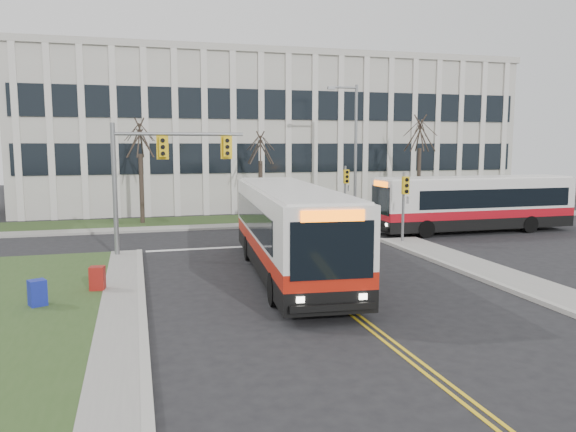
# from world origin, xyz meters

# --- Properties ---
(ground) EXTENTS (120.00, 120.00, 0.00)m
(ground) POSITION_xyz_m (0.00, 0.00, 0.00)
(ground) COLOR black
(ground) RESTS_ON ground
(sidewalk_west) EXTENTS (1.20, 26.00, 0.14)m
(sidewalk_west) POSITION_xyz_m (-7.00, -5.00, 0.07)
(sidewalk_west) COLOR #9E9B93
(sidewalk_west) RESTS_ON ground
(sidewalk_cross) EXTENTS (44.00, 1.60, 0.14)m
(sidewalk_cross) POSITION_xyz_m (5.00, 15.20, 0.07)
(sidewalk_cross) COLOR #9E9B93
(sidewalk_cross) RESTS_ON ground
(building_lawn) EXTENTS (44.00, 5.00, 0.12)m
(building_lawn) POSITION_xyz_m (5.00, 18.00, 0.06)
(building_lawn) COLOR #30491F
(building_lawn) RESTS_ON ground
(office_building) EXTENTS (40.00, 16.00, 12.00)m
(office_building) POSITION_xyz_m (5.00, 30.00, 6.00)
(office_building) COLOR beige
(office_building) RESTS_ON ground
(mast_arm_signal) EXTENTS (6.11, 0.38, 6.20)m
(mast_arm_signal) POSITION_xyz_m (-5.62, 7.16, 4.26)
(mast_arm_signal) COLOR slate
(mast_arm_signal) RESTS_ON ground
(signal_pole_near) EXTENTS (0.34, 0.39, 3.80)m
(signal_pole_near) POSITION_xyz_m (7.20, 6.90, 2.50)
(signal_pole_near) COLOR slate
(signal_pole_near) RESTS_ON ground
(signal_pole_far) EXTENTS (0.34, 0.39, 3.80)m
(signal_pole_far) POSITION_xyz_m (7.20, 15.40, 2.50)
(signal_pole_far) COLOR slate
(signal_pole_far) RESTS_ON ground
(streetlight) EXTENTS (2.15, 0.25, 9.20)m
(streetlight) POSITION_xyz_m (8.03, 16.20, 5.19)
(streetlight) COLOR slate
(streetlight) RESTS_ON ground
(directory_sign) EXTENTS (1.50, 0.12, 2.00)m
(directory_sign) POSITION_xyz_m (2.50, 17.50, 1.17)
(directory_sign) COLOR slate
(directory_sign) RESTS_ON ground
(tree_left) EXTENTS (1.80, 1.80, 7.70)m
(tree_left) POSITION_xyz_m (-6.00, 18.00, 5.51)
(tree_left) COLOR #42352B
(tree_left) RESTS_ON ground
(tree_mid) EXTENTS (1.80, 1.80, 6.82)m
(tree_mid) POSITION_xyz_m (2.00, 18.20, 4.88)
(tree_mid) COLOR #42352B
(tree_mid) RESTS_ON ground
(tree_right) EXTENTS (1.80, 1.80, 8.25)m
(tree_right) POSITION_xyz_m (14.00, 18.00, 5.91)
(tree_right) COLOR #42352B
(tree_right) RESTS_ON ground
(bus_main) EXTENTS (3.91, 13.25, 3.48)m
(bus_main) POSITION_xyz_m (-0.51, 1.55, 1.74)
(bus_main) COLOR silver
(bus_main) RESTS_ON ground
(bus_cross) EXTENTS (12.20, 2.75, 3.25)m
(bus_cross) POSITION_xyz_m (13.11, 9.50, 1.62)
(bus_cross) COLOR silver
(bus_cross) RESTS_ON ground
(newspaper_box_blue) EXTENTS (0.64, 0.62, 0.95)m
(newspaper_box_blue) POSITION_xyz_m (-9.50, -0.86, 0.47)
(newspaper_box_blue) COLOR navy
(newspaper_box_blue) RESTS_ON ground
(newspaper_box_red) EXTENTS (0.56, 0.52, 0.95)m
(newspaper_box_red) POSITION_xyz_m (-7.78, 0.71, 0.47)
(newspaper_box_red) COLOR maroon
(newspaper_box_red) RESTS_ON ground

